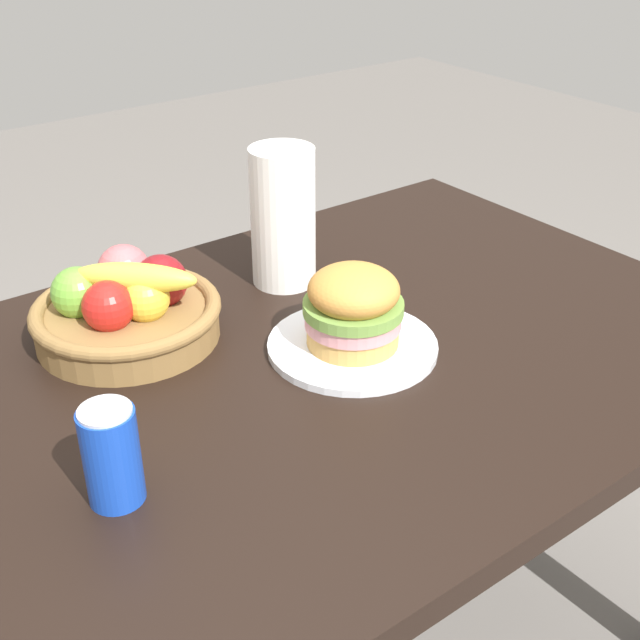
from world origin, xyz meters
The scene contains 6 objects.
dining_table centered at (0.00, 0.00, 0.65)m, with size 1.40×0.90×0.75m.
plate centered at (0.08, -0.02, 0.76)m, with size 0.26×0.26×0.01m, color white.
sandwich centered at (0.08, -0.02, 0.82)m, with size 0.15×0.15×0.12m.
soda_can centered at (-0.35, -0.12, 0.81)m, with size 0.07×0.07×0.13m.
fruit_basket centered at (-0.17, 0.21, 0.80)m, with size 0.29×0.29×0.14m.
paper_towel_roll centered at (0.13, 0.23, 0.87)m, with size 0.11×0.11×0.24m, color white.
Camera 1 is at (-0.60, -0.85, 1.41)m, focal length 46.43 mm.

